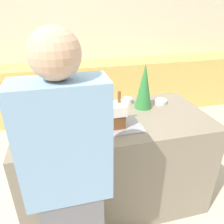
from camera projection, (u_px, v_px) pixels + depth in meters
name	position (u px, v px, depth m)	size (l,w,h in m)	color
ground_plane	(114.00, 196.00, 2.27)	(12.00, 12.00, 0.00)	beige
wall_back	(80.00, 36.00, 3.72)	(8.00, 0.05, 2.60)	beige
back_cabinet_block	(85.00, 89.00, 3.81)	(6.00, 0.60, 0.91)	#DBBC60
kitchen_island	(114.00, 161.00, 2.06)	(1.63, 0.83, 0.92)	gray
baking_tray	(114.00, 127.00, 1.72)	(0.44, 0.28, 0.01)	#9E9EA8
gingerbread_house	(114.00, 115.00, 1.67)	(0.18, 0.15, 0.28)	brown
decorative_tree	(144.00, 86.00, 1.96)	(0.16, 0.16, 0.42)	#33843D
candy_bowl_center_rear	(35.00, 118.00, 1.82)	(0.10, 0.10, 0.04)	white
candy_bowl_far_left	(160.00, 101.00, 2.13)	(0.13, 0.13, 0.04)	white
candy_bowl_near_tray_left	(128.00, 100.00, 2.13)	(0.10, 0.10, 0.05)	white
candy_bowl_far_right	(70.00, 117.00, 1.83)	(0.12, 0.12, 0.04)	white
cookbook	(80.00, 108.00, 2.02)	(0.20, 0.14, 0.02)	#CCB78C
person	(70.00, 184.00, 1.22)	(0.45, 0.56, 1.72)	slate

